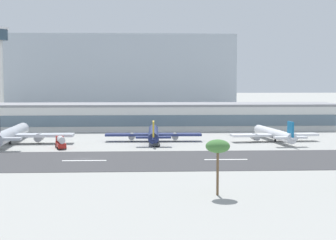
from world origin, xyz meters
name	(u,v)px	position (x,y,z in m)	size (l,w,h in m)	color
ground_plane	(84,159)	(0.00, 0.00, 0.00)	(1400.00, 1400.00, 0.00)	#9E9E99
runway_strip	(82,161)	(0.00, -3.79, 0.04)	(800.00, 37.18, 0.08)	#38383A
runway_centreline_dash_4	(84,161)	(0.51, -3.79, 0.09)	(12.00, 1.20, 0.01)	white
runway_centreline_dash_5	(226,159)	(39.32, -3.79, 0.09)	(12.00, 1.20, 0.01)	white
terminal_building	(144,116)	(17.69, 89.63, 5.67)	(169.72, 26.18, 11.33)	silver
distant_hotel_block	(116,75)	(1.12, 186.73, 24.41)	(144.70, 27.32, 48.82)	#A8B2BC
airliner_black_tail_gate_0	(10,135)	(-28.64, 36.01, 3.24)	(42.94, 48.84, 10.19)	silver
airliner_gold_tail_gate_1	(153,134)	(20.44, 41.33, 2.68)	(34.26, 40.40, 8.43)	navy
airliner_blue_tail_gate_2	(275,134)	(63.49, 38.39, 2.65)	(31.77, 39.73, 8.30)	silver
service_fuel_truck_0	(61,142)	(-9.74, 23.70, 2.03)	(4.63, 8.88, 3.95)	#B2231E
service_baggage_tug_1	(156,143)	(21.07, 26.54, 1.05)	(2.47, 3.48, 2.20)	#2D3338
palm_tree_1	(218,147)	(30.47, -49.41, 9.29)	(4.69, 4.69, 10.75)	brown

